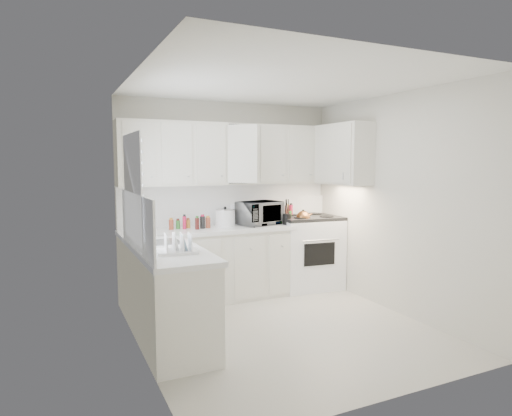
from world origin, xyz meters
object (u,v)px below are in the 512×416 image
rice_cooker (225,216)px  dish_rack (177,242)px  microwave (260,210)px  utensil_crock (287,212)px  stove (308,242)px  tea_kettle (303,217)px

rice_cooker → dish_rack: rice_cooker is taller
microwave → dish_rack: size_ratio=1.53×
microwave → utensil_crock: microwave is taller
rice_cooker → utensil_crock: size_ratio=0.73×
stove → utensil_crock: bearing=-157.2°
utensil_crock → stove: bearing=17.4°
stove → rice_cooker: (-1.23, 0.09, 0.42)m
utensil_crock → dish_rack: (-1.85, -1.21, -0.08)m
tea_kettle → utensil_crock: bearing=-169.4°
tea_kettle → dish_rack: bearing=-132.7°
utensil_crock → dish_rack: utensil_crock is taller
microwave → rice_cooker: bearing=157.7°
rice_cooker → dish_rack: size_ratio=0.70×
tea_kettle → dish_rack: (-2.08, -1.18, 0.00)m
tea_kettle → utensil_crock: 0.25m
dish_rack → microwave: bearing=50.8°
stove → rice_cooker: stove is taller
tea_kettle → utensil_crock: utensil_crock is taller
microwave → dish_rack: 2.04m
dish_rack → tea_kettle: bearing=38.1°
stove → microwave: (-0.75, 0.03, 0.48)m
tea_kettle → microwave: 0.61m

